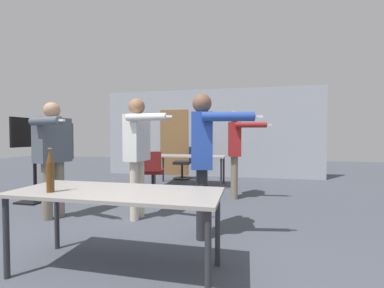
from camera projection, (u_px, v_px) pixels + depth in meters
back_wall at (208, 133)px, 7.85m from camera, size 6.62×0.12×2.65m
conference_table_near at (116, 198)px, 2.31m from camera, size 1.88×0.72×0.74m
conference_table_far at (190, 158)px, 6.43m from camera, size 1.75×0.77×0.74m
tv_screen at (34, 151)px, 4.82m from camera, size 0.44×0.99×1.56m
person_right_polo at (53, 149)px, 3.83m from camera, size 0.76×0.82×1.74m
person_far_watching at (203, 151)px, 3.12m from camera, size 0.86×0.64×1.75m
person_near_casual at (138, 145)px, 3.80m from camera, size 0.78×0.67×1.79m
person_left_plaid at (235, 145)px, 5.06m from camera, size 0.83×0.62×1.73m
office_chair_far_right at (152, 173)px, 5.63m from camera, size 0.55×0.60×0.90m
office_chair_mid_tucked at (185, 164)px, 7.34m from camera, size 0.56×0.52×0.93m
beer_bottle at (50, 171)px, 2.24m from camera, size 0.06×0.06×0.39m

